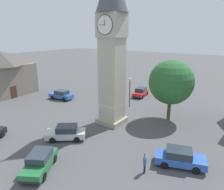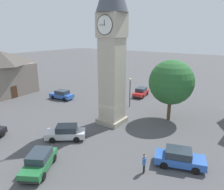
{
  "view_description": "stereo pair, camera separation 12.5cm",
  "coord_description": "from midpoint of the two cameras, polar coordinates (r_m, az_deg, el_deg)",
  "views": [
    {
      "loc": [
        -14.02,
        20.1,
        10.82
      ],
      "look_at": [
        0.0,
        0.0,
        3.6
      ],
      "focal_mm": 33.72,
      "sensor_mm": 36.0,
      "label": 1
    },
    {
      "loc": [
        -14.12,
        20.03,
        10.82
      ],
      "look_at": [
        0.0,
        0.0,
        3.6
      ],
      "focal_mm": 33.72,
      "sensor_mm": 36.0,
      "label": 2
    }
  ],
  "objects": [
    {
      "name": "car_green_alley",
      "position": [
        18.95,
        -19.2,
        -16.66
      ],
      "size": [
        3.55,
        4.41,
        1.53
      ],
      "color": "#236B38",
      "rests_on": "ground"
    },
    {
      "name": "ground_plane",
      "position": [
        26.79,
        -0.14,
        -7.4
      ],
      "size": [
        200.0,
        200.0,
        0.0
      ],
      "primitive_type": "plane",
      "color": "#4C4C4F"
    },
    {
      "name": "clock_tower",
      "position": [
        24.51,
        -0.15,
        16.44
      ],
      "size": [
        3.61,
        3.61,
        18.58
      ],
      "color": "#A59C89",
      "rests_on": "ground"
    },
    {
      "name": "car_black_far",
      "position": [
        37.76,
        7.68,
        0.82
      ],
      "size": [
        2.24,
        4.32,
        1.53
      ],
      "color": "red",
      "rests_on": "ground"
    },
    {
      "name": "lamp_post",
      "position": [
        31.5,
        4.74,
        2.07
      ],
      "size": [
        0.36,
        0.36,
        4.48
      ],
      "color": "black",
      "rests_on": "ground"
    },
    {
      "name": "car_red_corner",
      "position": [
        23.04,
        -12.54,
        -9.89
      ],
      "size": [
        4.29,
        3.87,
        1.53
      ],
      "color": "silver",
      "rests_on": "ground"
    },
    {
      "name": "car_blue_kerb",
      "position": [
        19.3,
        17.74,
        -15.86
      ],
      "size": [
        4.45,
        2.91,
        1.53
      ],
      "color": "#2D5BB7",
      "rests_on": "ground"
    },
    {
      "name": "pedestrian",
      "position": [
        17.7,
        8.69,
        -17.45
      ],
      "size": [
        0.29,
        0.55,
        1.69
      ],
      "color": "black",
      "rests_on": "ground"
    },
    {
      "name": "car_silver_kerb",
      "position": [
        36.8,
        -13.68,
        0.08
      ],
      "size": [
        4.33,
        2.26,
        1.53
      ],
      "color": "#2D5BB7",
      "rests_on": "ground"
    },
    {
      "name": "building_corner_back",
      "position": [
        41.77,
        -27.83,
        5.23
      ],
      "size": [
        6.55,
        11.43,
        7.98
      ],
      "color": "slate",
      "rests_on": "ground"
    },
    {
      "name": "tree",
      "position": [
        27.07,
        15.61,
        3.36
      ],
      "size": [
        5.56,
        5.56,
        7.78
      ],
      "color": "brown",
      "rests_on": "ground"
    }
  ]
}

